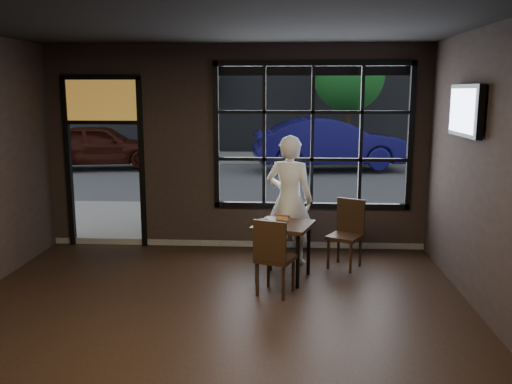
# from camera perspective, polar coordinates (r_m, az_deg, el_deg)

# --- Properties ---
(floor) EXTENTS (6.00, 7.00, 0.02)m
(floor) POSITION_cam_1_polar(r_m,az_deg,el_deg) (5.60, -5.63, -15.96)
(floor) COLOR black
(floor) RESTS_ON ground
(ceiling) EXTENTS (6.00, 7.00, 0.02)m
(ceiling) POSITION_cam_1_polar(r_m,az_deg,el_deg) (5.06, -6.33, 18.71)
(ceiling) COLOR black
(ceiling) RESTS_ON ground
(window_frame) EXTENTS (3.06, 0.12, 2.28)m
(window_frame) POSITION_cam_1_polar(r_m,az_deg,el_deg) (8.48, 5.95, 5.88)
(window_frame) COLOR black
(window_frame) RESTS_ON ground
(stained_transom) EXTENTS (1.20, 0.06, 0.70)m
(stained_transom) POSITION_cam_1_polar(r_m,az_deg,el_deg) (8.94, -15.92, 9.31)
(stained_transom) COLOR orange
(stained_transom) RESTS_ON ground
(street_asphalt) EXTENTS (60.00, 41.00, 0.04)m
(street_asphalt) POSITION_cam_1_polar(r_m,az_deg,el_deg) (29.07, 1.75, 5.65)
(street_asphalt) COLOR #545456
(street_asphalt) RESTS_ON ground
(cafe_table) EXTENTS (0.88, 0.88, 0.77)m
(cafe_table) POSITION_cam_1_polar(r_m,az_deg,el_deg) (7.27, 2.89, -6.24)
(cafe_table) COLOR black
(cafe_table) RESTS_ON floor
(chair_near) EXTENTS (0.55, 0.55, 0.97)m
(chair_near) POSITION_cam_1_polar(r_m,az_deg,el_deg) (6.72, 2.08, -6.75)
(chair_near) COLOR black
(chair_near) RESTS_ON floor
(chair_window) EXTENTS (0.57, 0.57, 0.97)m
(chair_window) POSITION_cam_1_polar(r_m,az_deg,el_deg) (7.79, 9.34, -4.44)
(chair_window) COLOR black
(chair_window) RESTS_ON floor
(man) EXTENTS (0.77, 0.60, 1.88)m
(man) POSITION_cam_1_polar(r_m,az_deg,el_deg) (7.84, 3.53, -0.83)
(man) COLOR white
(man) RESTS_ON floor
(hotdog) EXTENTS (0.22, 0.15, 0.06)m
(hotdog) POSITION_cam_1_polar(r_m,az_deg,el_deg) (7.38, 2.83, -2.71)
(hotdog) COLOR tan
(hotdog) RESTS_ON cafe_table
(cup) EXTENTS (0.16, 0.16, 0.10)m
(cup) POSITION_cam_1_polar(r_m,az_deg,el_deg) (7.02, 0.81, -3.24)
(cup) COLOR silver
(cup) RESTS_ON cafe_table
(tv) EXTENTS (0.12, 1.05, 0.61)m
(tv) POSITION_cam_1_polar(r_m,az_deg,el_deg) (6.96, 21.22, 7.99)
(tv) COLOR black
(tv) RESTS_ON wall_right
(navy_car) EXTENTS (4.93, 2.37, 1.56)m
(navy_car) POSITION_cam_1_polar(r_m,az_deg,el_deg) (17.16, 7.79, 5.12)
(navy_car) COLOR #120F54
(navy_car) RESTS_ON street_asphalt
(maroon_car) EXTENTS (4.22, 2.35, 1.36)m
(maroon_car) POSITION_cam_1_polar(r_m,az_deg,el_deg) (18.09, -16.07, 4.76)
(maroon_car) COLOR black
(maroon_car) RESTS_ON street_asphalt
(tree_left) EXTENTS (2.73, 2.73, 4.66)m
(tree_left) POSITION_cam_1_polar(r_m,az_deg,el_deg) (20.74, -7.57, 12.71)
(tree_left) COLOR #332114
(tree_left) RESTS_ON street_asphalt
(tree_right) EXTENTS (2.49, 2.49, 4.25)m
(tree_right) POSITION_cam_1_polar(r_m,az_deg,el_deg) (19.57, 9.75, 11.94)
(tree_right) COLOR #332114
(tree_right) RESTS_ON street_asphalt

